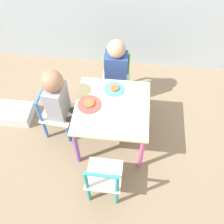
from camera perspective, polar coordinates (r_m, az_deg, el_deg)
The scene contains 10 objects.
ground_plane at distance 2.43m, azimuth 0.00°, elevation -5.59°, with size 6.00×6.00×0.00m, color #8C755B.
kids_table at distance 2.10m, azimuth 0.00°, elevation 0.02°, with size 0.58×0.58×0.47m.
chair_green at distance 2.54m, azimuth 0.90°, elevation 7.02°, with size 0.27×0.27×0.50m.
chair_blue at distance 2.33m, azimuth -12.17°, elevation -0.28°, with size 0.28×0.28×0.50m.
chair_teal at distance 1.99m, azimuth -1.81°, elevation -14.28°, with size 0.26×0.26×0.50m.
child_back at distance 2.36m, azimuth 0.86°, elevation 9.14°, with size 0.20×0.21×0.74m.
child_left at distance 2.15m, azimuth -11.64°, elevation 2.76°, with size 0.23×0.21×0.75m.
plate_back at distance 2.15m, azimuth 0.51°, elevation 5.07°, with size 0.16×0.16×0.03m.
plate_left at distance 2.06m, azimuth -4.99°, elevation 1.73°, with size 0.18×0.18×0.03m.
storage_bin at distance 2.68m, azimuth -20.64°, elevation -0.28°, with size 0.35×0.23×0.12m.
Camera 1 is at (0.13, -1.25, 2.08)m, focal length 42.00 mm.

